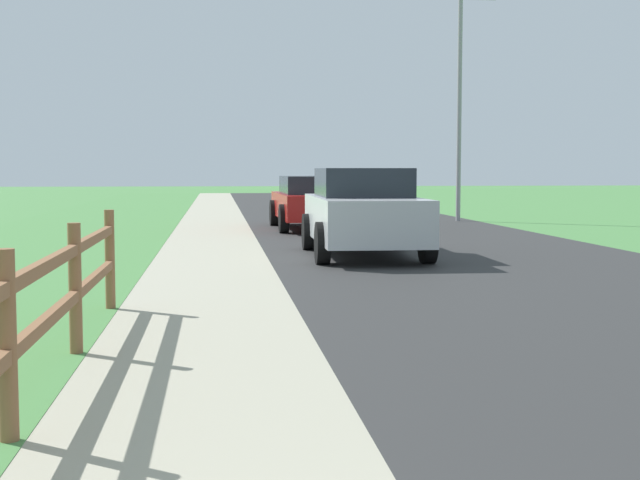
{
  "coord_description": "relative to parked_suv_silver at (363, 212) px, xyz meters",
  "views": [
    {
      "loc": [
        -0.89,
        -0.08,
        1.57
      ],
      "look_at": [
        0.31,
        10.37,
        0.74
      ],
      "focal_mm": 50.45,
      "sensor_mm": 36.0,
      "label": 1
    }
  ],
  "objects": [
    {
      "name": "parked_car_red",
      "position": [
        -0.11,
        7.5,
        -0.07
      ],
      "size": [
        2.11,
        4.95,
        1.4
      ],
      "color": "maroon",
      "rests_on": "ground"
    },
    {
      "name": "parked_suv_silver",
      "position": [
        0.0,
        0.0,
        0.0
      ],
      "size": [
        2.05,
        4.44,
        1.59
      ],
      "color": "#B7BABF",
      "rests_on": "ground"
    },
    {
      "name": "grass_verge",
      "position": [
        -6.25,
        11.0,
        -0.8
      ],
      "size": [
        5.0,
        66.0,
        0.0
      ],
      "primitive_type": "cube",
      "color": "#488242",
      "rests_on": "ground"
    },
    {
      "name": "street_lamp",
      "position": [
        4.79,
        10.68,
        3.25
      ],
      "size": [
        1.17,
        0.2,
        6.9
      ],
      "color": "gray",
      "rests_on": "ground"
    },
    {
      "name": "road_asphalt",
      "position": [
        1.75,
        11.0,
        -0.8
      ],
      "size": [
        7.0,
        66.0,
        0.01
      ],
      "primitive_type": "cube",
      "color": "#2E2E2E",
      "rests_on": "ground"
    },
    {
      "name": "ground_plane",
      "position": [
        -1.75,
        9.0,
        -0.81
      ],
      "size": [
        120.0,
        120.0,
        0.0
      ],
      "primitive_type": "plane",
      "color": "#488242"
    },
    {
      "name": "rail_fence",
      "position": [
        -3.84,
        -10.83,
        -0.16
      ],
      "size": [
        0.11,
        10.11,
        1.12
      ],
      "color": "brown",
      "rests_on": "ground"
    },
    {
      "name": "curb_concrete",
      "position": [
        -4.75,
        11.0,
        -0.8
      ],
      "size": [
        6.0,
        66.0,
        0.01
      ],
      "primitive_type": "cube",
      "color": "#A8A38C",
      "rests_on": "ground"
    }
  ]
}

